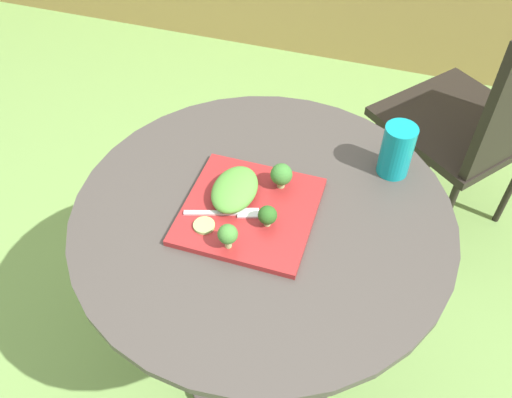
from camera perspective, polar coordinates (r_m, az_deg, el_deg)
ground_plane at (r=1.75m, az=0.48°, el=-17.53°), size 12.00×12.00×0.00m
patio_table at (r=1.36m, az=0.59°, el=-9.64°), size 0.81×0.81×0.73m
patio_chair at (r=1.85m, az=23.39°, el=8.16°), size 0.62×0.62×0.90m
salad_plate at (r=1.12m, az=-0.71°, el=-1.24°), size 0.27×0.27×0.01m
drinking_glass at (r=1.21m, az=14.62°, el=4.78°), size 0.07×0.07×0.12m
fork at (r=1.10m, az=-2.88°, el=-1.48°), size 0.15×0.06×0.00m
lettuce_mound at (r=1.12m, az=-2.26°, el=1.04°), size 0.09×0.14×0.04m
broccoli_floret_0 at (r=1.13m, az=2.71°, el=2.58°), size 0.05×0.05×0.06m
broccoli_floret_1 at (r=1.06m, az=1.22°, el=-1.74°), size 0.04×0.04×0.05m
broccoli_floret_2 at (r=1.02m, az=-3.01°, el=-3.79°), size 0.04×0.04×0.06m
cucumber_slice_0 at (r=1.08m, az=-5.52°, el=-2.80°), size 0.04×0.04×0.01m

